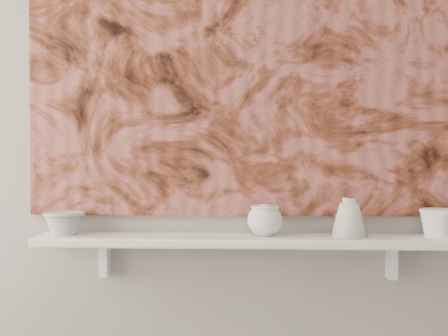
# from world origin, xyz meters

# --- Properties ---
(wall_back) EXTENTS (3.60, 0.00, 3.60)m
(wall_back) POSITION_xyz_m (0.00, 1.60, 1.35)
(wall_back) COLOR gray
(wall_back) RESTS_ON floor
(shelf) EXTENTS (1.40, 0.18, 0.03)m
(shelf) POSITION_xyz_m (0.00, 1.51, 0.92)
(shelf) COLOR silver
(shelf) RESTS_ON wall_back
(shelf_stripe) EXTENTS (1.40, 0.01, 0.02)m
(shelf_stripe) POSITION_xyz_m (0.00, 1.41, 0.92)
(shelf_stripe) COLOR #F6E6A4
(shelf_stripe) RESTS_ON shelf
(bracket_left) EXTENTS (0.03, 0.06, 0.12)m
(bracket_left) POSITION_xyz_m (-0.49, 1.57, 0.84)
(bracket_left) COLOR silver
(bracket_left) RESTS_ON wall_back
(bracket_right) EXTENTS (0.03, 0.06, 0.12)m
(bracket_right) POSITION_xyz_m (0.49, 1.57, 0.84)
(bracket_right) COLOR silver
(bracket_right) RESTS_ON wall_back
(painting) EXTENTS (1.50, 0.02, 1.10)m
(painting) POSITION_xyz_m (0.00, 1.59, 1.54)
(painting) COLOR brown
(painting) RESTS_ON wall_back
(house_motif) EXTENTS (0.09, 0.00, 0.08)m
(house_motif) POSITION_xyz_m (0.45, 1.57, 1.23)
(house_motif) COLOR black
(house_motif) RESTS_ON painting
(bowl_grey) EXTENTS (0.14, 0.14, 0.08)m
(bowl_grey) POSITION_xyz_m (-0.61, 1.51, 0.97)
(bowl_grey) COLOR gray
(bowl_grey) RESTS_ON shelf
(cup_cream) EXTENTS (0.14, 0.14, 0.11)m
(cup_cream) POSITION_xyz_m (0.06, 1.51, 0.98)
(cup_cream) COLOR beige
(cup_cream) RESTS_ON shelf
(bell_vessel) EXTENTS (0.12, 0.12, 0.13)m
(bell_vessel) POSITION_xyz_m (0.34, 1.51, 0.99)
(bell_vessel) COLOR beige
(bell_vessel) RESTS_ON shelf
(bowl_white) EXTENTS (0.17, 0.17, 0.09)m
(bowl_white) POSITION_xyz_m (0.63, 1.51, 0.98)
(bowl_white) COLOR white
(bowl_white) RESTS_ON shelf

